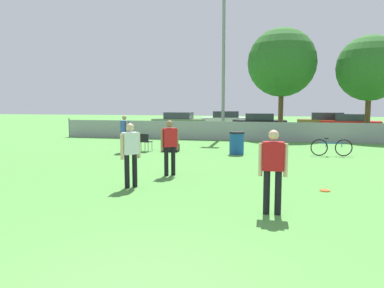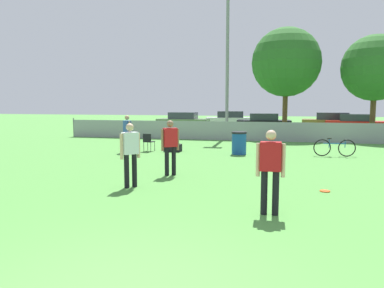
# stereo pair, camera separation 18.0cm
# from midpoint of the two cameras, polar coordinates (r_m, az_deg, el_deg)

# --- Properties ---
(fence_backline) EXTENTS (23.30, 0.07, 1.21)m
(fence_backline) POSITION_cam_midpoint_polar(r_m,az_deg,el_deg) (21.78, 9.74, 1.90)
(fence_backline) COLOR gray
(fence_backline) RESTS_ON ground_plane
(light_pole) EXTENTS (0.90, 0.36, 9.89)m
(light_pole) POSITION_cam_midpoint_polar(r_m,az_deg,el_deg) (24.11, 5.65, 14.72)
(light_pole) COLOR gray
(light_pole) RESTS_ON ground_plane
(tree_near_pole) EXTENTS (4.38, 4.38, 6.96)m
(tree_near_pole) POSITION_cam_midpoint_polar(r_m,az_deg,el_deg) (25.17, 14.36, 11.95)
(tree_near_pole) COLOR brown
(tree_near_pole) RESTS_ON ground_plane
(tree_far_right) EXTENTS (3.90, 3.90, 6.20)m
(tree_far_right) POSITION_cam_midpoint_polar(r_m,az_deg,el_deg) (25.09, 26.32, 10.33)
(tree_far_right) COLOR brown
(tree_far_right) RESTS_ON ground_plane
(player_receiver_white) EXTENTS (0.43, 0.45, 1.66)m
(player_receiver_white) POSITION_cam_midpoint_polar(r_m,az_deg,el_deg) (9.70, -8.87, -1.01)
(player_receiver_white) COLOR black
(player_receiver_white) RESTS_ON ground_plane
(player_thrower_red) EXTENTS (0.56, 0.23, 1.66)m
(player_thrower_red) POSITION_cam_midpoint_polar(r_m,az_deg,el_deg) (7.40, 12.55, -3.34)
(player_thrower_red) COLOR black
(player_thrower_red) RESTS_ON ground_plane
(player_defender_red) EXTENTS (0.47, 0.41, 1.66)m
(player_defender_red) POSITION_cam_midpoint_polar(r_m,az_deg,el_deg) (11.21, -2.88, 0.03)
(player_defender_red) COLOR black
(player_defender_red) RESTS_ON ground_plane
(spectator_in_blue) EXTENTS (0.43, 0.41, 1.63)m
(spectator_in_blue) POSITION_cam_midpoint_polar(r_m,az_deg,el_deg) (16.73, -9.54, 1.93)
(spectator_in_blue) COLOR black
(spectator_in_blue) RESTS_ON ground_plane
(frisbee_disc) EXTENTS (0.25, 0.25, 0.03)m
(frisbee_disc) POSITION_cam_midpoint_polar(r_m,az_deg,el_deg) (9.88, 20.09, -6.74)
(frisbee_disc) COLOR #E5591E
(frisbee_disc) RESTS_ON ground_plane
(folding_chair_sideline) EXTENTS (0.47, 0.47, 0.80)m
(folding_chair_sideline) POSITION_cam_midpoint_polar(r_m,az_deg,el_deg) (16.96, -6.36, 0.50)
(folding_chair_sideline) COLOR #333338
(folding_chair_sideline) RESTS_ON ground_plane
(bicycle_sideline) EXTENTS (1.67, 0.44, 0.75)m
(bicycle_sideline) POSITION_cam_midpoint_polar(r_m,az_deg,el_deg) (16.37, 21.19, -0.51)
(bicycle_sideline) COLOR black
(bicycle_sideline) RESTS_ON ground_plane
(trash_bin) EXTENTS (0.64, 0.64, 0.96)m
(trash_bin) POSITION_cam_midpoint_polar(r_m,az_deg,el_deg) (16.02, 7.51, 0.17)
(trash_bin) COLOR #194C99
(trash_bin) RESTS_ON ground_plane
(gear_bag_sideline) EXTENTS (0.75, 0.41, 0.36)m
(gear_bag_sideline) POSITION_cam_midpoint_polar(r_m,az_deg,el_deg) (16.82, -2.62, -0.58)
(gear_bag_sideline) COLOR black
(gear_bag_sideline) RESTS_ON ground_plane
(parked_car_olive) EXTENTS (4.13, 1.88, 1.43)m
(parked_car_olive) POSITION_cam_midpoint_polar(r_m,az_deg,el_deg) (30.63, -1.19, 3.48)
(parked_car_olive) COLOR black
(parked_car_olive) RESTS_ON ground_plane
(parked_car_white) EXTENTS (4.45, 2.20, 1.46)m
(parked_car_white) POSITION_cam_midpoint_polar(r_m,az_deg,el_deg) (33.21, 6.02, 3.69)
(parked_car_white) COLOR black
(parked_car_white) RESTS_ON ground_plane
(parked_car_dark) EXTENTS (4.18, 2.09, 1.38)m
(parked_car_dark) POSITION_cam_midpoint_polar(r_m,az_deg,el_deg) (29.54, 11.05, 3.22)
(parked_car_dark) COLOR black
(parked_car_dark) RESTS_ON ground_plane
(parked_car_tan) EXTENTS (4.52, 1.86, 1.45)m
(parked_car_tan) POSITION_cam_midpoint_polar(r_m,az_deg,el_deg) (30.86, 20.70, 3.13)
(parked_car_tan) COLOR black
(parked_car_tan) RESTS_ON ground_plane
(parked_car_red) EXTENTS (4.36, 2.45, 1.38)m
(parked_car_red) POSITION_cam_midpoint_polar(r_m,az_deg,el_deg) (29.83, 23.87, 2.86)
(parked_car_red) COLOR black
(parked_car_red) RESTS_ON ground_plane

